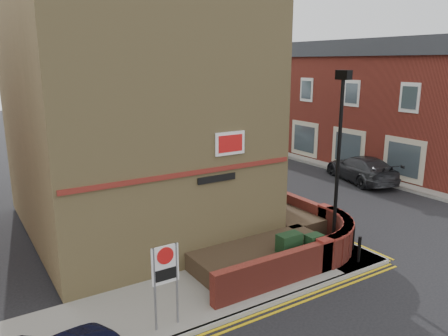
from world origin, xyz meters
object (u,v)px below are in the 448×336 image
at_px(utility_cabinet_large, 289,251).
at_px(zone_sign, 165,271).
at_px(lamppost, 338,166).
at_px(silver_car_near, 224,162).

relative_size(utility_cabinet_large, zone_sign, 0.55).
distance_m(lamppost, zone_sign, 6.85).
xyz_separation_m(utility_cabinet_large, silver_car_near, (5.14, 11.98, 0.03)).
bearing_deg(utility_cabinet_large, zone_sign, -170.31).
bearing_deg(zone_sign, lamppost, 6.07).
relative_size(zone_sign, silver_car_near, 0.48).
bearing_deg(zone_sign, utility_cabinet_large, 9.69).
xyz_separation_m(lamppost, zone_sign, (-6.60, -0.70, -1.70)).
xyz_separation_m(zone_sign, silver_car_near, (9.84, 12.78, -0.90)).
height_order(utility_cabinet_large, silver_car_near, silver_car_near).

